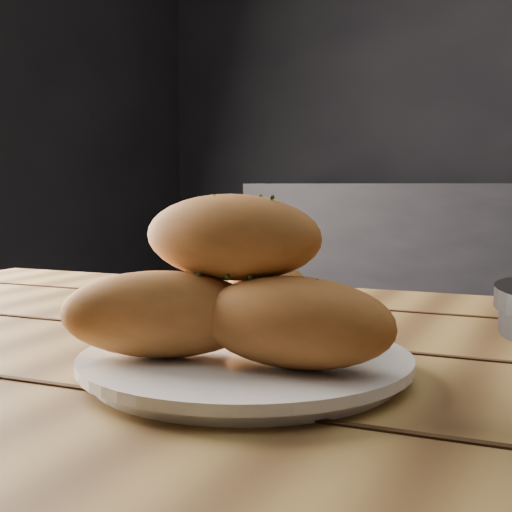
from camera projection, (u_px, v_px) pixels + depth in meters
The scene contains 3 objects.
table at pixel (404, 509), 0.52m from camera, with size 1.56×0.93×0.75m.
plate at pixel (245, 365), 0.54m from camera, with size 0.25×0.25×0.02m.
bread_rolls at pixel (237, 293), 0.53m from camera, with size 0.26×0.22×0.12m.
Camera 1 is at (-0.34, -0.92, 0.89)m, focal length 50.00 mm.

